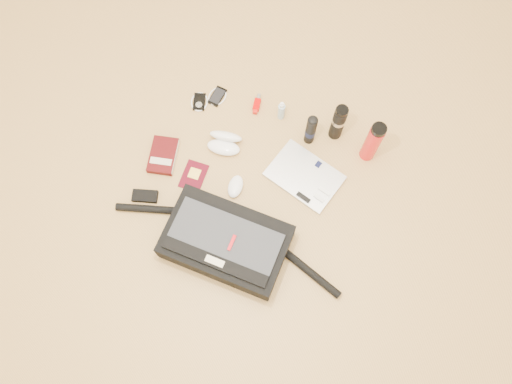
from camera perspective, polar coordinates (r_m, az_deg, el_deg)
ground at (r=2.24m, az=-1.54°, el=-0.94°), size 4.00×4.00×0.00m
messenger_bag at (r=2.12m, az=-3.50°, el=-5.70°), size 1.05×0.32×0.14m
laptop at (r=2.27m, az=5.57°, el=1.78°), size 0.36×0.30×0.03m
book at (r=2.34m, az=-10.54°, el=4.11°), size 0.16×0.20×0.03m
passport at (r=2.29m, az=-7.13°, el=1.85°), size 0.11×0.15×0.01m
mouse at (r=2.24m, az=-2.37°, el=0.63°), size 0.08×0.12×0.04m
sunglasses_case at (r=2.31m, az=-3.60°, el=5.72°), size 0.17×0.15×0.09m
ipod at (r=2.45m, az=-6.49°, el=10.20°), size 0.10×0.11×0.01m
phone at (r=2.46m, az=-4.44°, el=10.85°), size 0.09×0.11×0.01m
inhaler at (r=2.42m, az=0.11°, el=10.02°), size 0.04×0.11×0.03m
spray_bottle at (r=2.36m, az=2.92°, el=9.24°), size 0.04×0.04×0.13m
aerosol_can at (r=2.27m, az=6.28°, el=7.09°), size 0.06×0.06×0.20m
thermos_black at (r=2.29m, az=9.39°, el=7.87°), size 0.06×0.06×0.23m
thermos_red at (r=2.26m, az=13.19°, el=5.58°), size 0.07×0.07×0.26m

